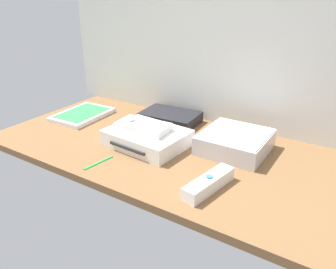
% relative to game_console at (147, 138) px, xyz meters
% --- Properties ---
extents(ground_plane, '(1.00, 0.48, 0.02)m').
position_rel_game_console_xyz_m(ground_plane, '(0.06, 0.02, -0.03)').
color(ground_plane, brown).
rests_on(ground_plane, ground).
extents(back_wall, '(1.10, 0.01, 0.64)m').
position_rel_game_console_xyz_m(back_wall, '(0.06, 0.26, 0.30)').
color(back_wall, silver).
rests_on(back_wall, ground).
extents(game_console, '(0.22, 0.18, 0.04)m').
position_rel_game_console_xyz_m(game_console, '(0.00, 0.00, 0.00)').
color(game_console, white).
rests_on(game_console, ground_plane).
extents(mini_computer, '(0.17, 0.17, 0.05)m').
position_rel_game_console_xyz_m(mini_computer, '(0.22, 0.10, 0.00)').
color(mini_computer, silver).
rests_on(mini_computer, ground_plane).
extents(game_case, '(0.14, 0.20, 0.02)m').
position_rel_game_console_xyz_m(game_case, '(-0.32, 0.06, -0.01)').
color(game_case, white).
rests_on(game_case, ground_plane).
extents(network_router, '(0.19, 0.13, 0.03)m').
position_rel_game_console_xyz_m(network_router, '(-0.04, 0.18, -0.00)').
color(network_router, black).
rests_on(network_router, ground_plane).
extents(remote_wand, '(0.06, 0.15, 0.03)m').
position_rel_game_console_xyz_m(remote_wand, '(0.25, -0.11, -0.01)').
color(remote_wand, white).
rests_on(remote_wand, ground_plane).
extents(remote_classic_pad, '(0.15, 0.09, 0.02)m').
position_rel_game_console_xyz_m(remote_classic_pad, '(-0.01, -0.00, 0.03)').
color(remote_classic_pad, white).
rests_on(remote_classic_pad, game_console).
extents(stylus_pen, '(0.02, 0.09, 0.01)m').
position_rel_game_console_xyz_m(stylus_pen, '(-0.04, -0.15, -0.02)').
color(stylus_pen, green).
rests_on(stylus_pen, ground_plane).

